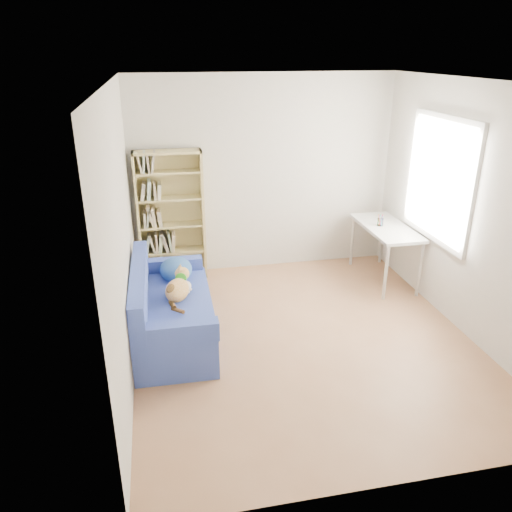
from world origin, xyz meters
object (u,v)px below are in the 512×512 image
Objects in this scene: pen_cup at (380,221)px; sofa at (170,310)px; bookshelf at (171,221)px; desk at (386,232)px.

sofa is at bearing -161.19° from pen_cup.
bookshelf is at bearing 86.56° from sofa.
desk is (2.71, -0.63, -0.11)m from bookshelf.
sofa is 2.95m from pen_cup.
pen_cup is (2.64, -0.59, 0.02)m from bookshelf.
bookshelf is (0.12, 1.53, 0.47)m from sofa.
bookshelf is 10.93× the size of pen_cup.
bookshelf reaches higher than sofa.
sofa reaches higher than desk.
sofa is 2.99m from desk.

